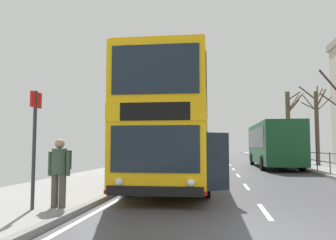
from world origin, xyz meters
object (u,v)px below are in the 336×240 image
(bare_tree_far_02, at_px, (289,125))
(background_bus_far_lane, at_px, (273,144))
(double_decker_bus_main, at_px, (176,128))
(bus_stop_sign_near, at_px, (35,136))
(pedestrian_with_backpack, at_px, (60,168))
(bare_tree_far_00, at_px, (317,122))

(bare_tree_far_02, bearing_deg, background_bus_far_lane, -111.55)
(double_decker_bus_main, relative_size, bare_tree_far_02, 1.76)
(bus_stop_sign_near, distance_m, bare_tree_far_02, 26.13)
(pedestrian_with_backpack, xyz_separation_m, bare_tree_far_02, (10.07, 23.53, 2.40))
(pedestrian_with_backpack, xyz_separation_m, bare_tree_far_00, (10.95, 18.27, 2.24))
(bare_tree_far_00, relative_size, bare_tree_far_02, 0.95)
(double_decker_bus_main, bearing_deg, background_bus_far_lane, 63.34)
(pedestrian_with_backpack, relative_size, bare_tree_far_00, 0.26)
(bus_stop_sign_near, relative_size, bare_tree_far_00, 0.45)
(background_bus_far_lane, bearing_deg, bare_tree_far_02, 68.45)
(double_decker_bus_main, height_order, bare_tree_far_02, bare_tree_far_02)
(bus_stop_sign_near, bearing_deg, background_bus_far_lane, 65.39)
(background_bus_far_lane, bearing_deg, bare_tree_far_00, 14.00)
(background_bus_far_lane, xyz_separation_m, pedestrian_with_backpack, (-7.67, -17.45, -0.65))
(background_bus_far_lane, bearing_deg, pedestrian_with_backpack, -113.73)
(bare_tree_far_00, bearing_deg, background_bus_far_lane, -166.00)
(pedestrian_with_backpack, distance_m, bare_tree_far_00, 21.42)
(double_decker_bus_main, xyz_separation_m, bare_tree_far_00, (8.96, 12.14, 0.99))
(double_decker_bus_main, bearing_deg, bus_stop_sign_near, -110.86)
(background_bus_far_lane, height_order, bus_stop_sign_near, background_bus_far_lane)
(double_decker_bus_main, height_order, background_bus_far_lane, double_decker_bus_main)
(double_decker_bus_main, xyz_separation_m, background_bus_far_lane, (5.68, 11.32, -0.60))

